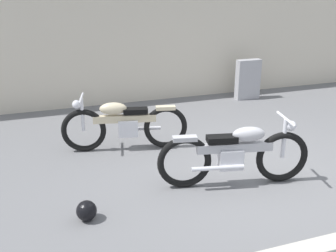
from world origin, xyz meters
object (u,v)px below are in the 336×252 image
at_px(helmet, 87,211).
at_px(motorcycle_silver, 236,154).
at_px(motorcycle_cream, 124,124).
at_px(stone_marker, 248,79).

height_order(helmet, motorcycle_silver, motorcycle_silver).
bearing_deg(motorcycle_cream, helmet, 76.96).
relative_size(stone_marker, helmet, 3.84).
bearing_deg(helmet, motorcycle_cream, 64.45).
relative_size(stone_marker, motorcycle_cream, 0.46).
xyz_separation_m(motorcycle_cream, motorcycle_silver, (1.19, -1.73, 0.01)).
bearing_deg(motorcycle_silver, motorcycle_cream, 136.49).
distance_m(helmet, motorcycle_cream, 2.19).
bearing_deg(stone_marker, motorcycle_silver, -122.01).
distance_m(helmet, motorcycle_silver, 2.16).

